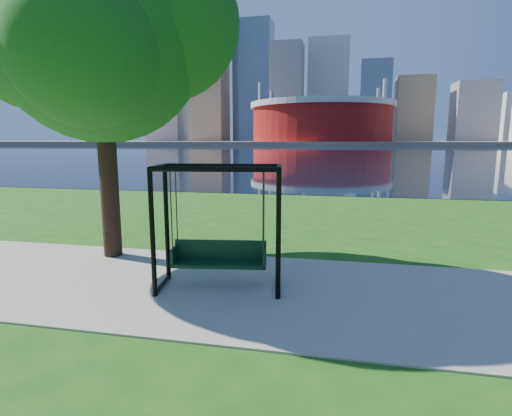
# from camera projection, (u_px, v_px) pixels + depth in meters

# --- Properties ---
(ground) EXTENTS (900.00, 900.00, 0.00)m
(ground) POSITION_uv_depth(u_px,v_px,m) (259.00, 281.00, 7.51)
(ground) COLOR #1E5114
(ground) RESTS_ON ground
(path) EXTENTS (120.00, 4.00, 0.03)m
(path) POSITION_uv_depth(u_px,v_px,m) (254.00, 290.00, 7.03)
(path) COLOR #9E937F
(path) RESTS_ON ground
(river) EXTENTS (900.00, 180.00, 0.02)m
(river) POSITION_uv_depth(u_px,v_px,m) (335.00, 150.00, 105.93)
(river) COLOR black
(river) RESTS_ON ground
(far_bank) EXTENTS (900.00, 228.00, 2.00)m
(far_bank) POSITION_uv_depth(u_px,v_px,m) (339.00, 143.00, 302.62)
(far_bank) COLOR #937F60
(far_bank) RESTS_ON ground
(stadium) EXTENTS (83.00, 83.00, 32.00)m
(stadium) POSITION_uv_depth(u_px,v_px,m) (321.00, 120.00, 233.91)
(stadium) COLOR maroon
(stadium) RESTS_ON far_bank
(skyline) EXTENTS (392.00, 66.00, 96.50)m
(skyline) POSITION_uv_depth(u_px,v_px,m) (335.00, 97.00, 310.56)
(skyline) COLOR gray
(skyline) RESTS_ON far_bank
(swing) EXTENTS (2.26, 1.24, 2.20)m
(swing) POSITION_uv_depth(u_px,v_px,m) (219.00, 231.00, 6.92)
(swing) COLOR black
(swing) RESTS_ON ground
(park_tree) EXTENTS (5.64, 5.10, 7.01)m
(park_tree) POSITION_uv_depth(u_px,v_px,m) (99.00, 31.00, 8.35)
(park_tree) COLOR black
(park_tree) RESTS_ON ground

